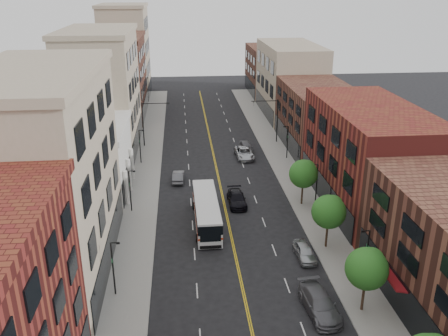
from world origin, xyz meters
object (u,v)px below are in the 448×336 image
object	(u,v)px
car_lane_behind	(178,176)
car_lane_a	(237,199)
car_parked_far	(305,252)
car_lane_c	(246,147)
car_parked_mid	(320,304)
car_lane_b	(244,153)
city_bus	(206,210)

from	to	relation	value
car_lane_behind	car_lane_a	distance (m)	10.55
car_parked_far	car_lane_c	size ratio (longest dim) A/B	0.86
car_lane_behind	car_lane_c	world-z (taller)	car_lane_c
car_lane_behind	car_lane_a	bearing A→B (deg)	134.59
car_parked_mid	car_lane_b	size ratio (longest dim) A/B	1.01
car_parked_far	car_lane_c	bearing A→B (deg)	90.46
car_parked_far	car_lane_behind	xyz separation A→B (m)	(-12.16, 20.44, -0.01)
car_lane_a	car_lane_c	size ratio (longest dim) A/B	1.05
car_lane_a	car_parked_mid	bearing A→B (deg)	-79.54
car_lane_behind	city_bus	bearing A→B (deg)	106.75
city_bus	car_parked_far	size ratio (longest dim) A/B	2.80
car_parked_far	car_lane_b	xyz separation A→B (m)	(-2.05, 28.81, 0.08)
city_bus	car_lane_behind	world-z (taller)	city_bus
car_parked_mid	car_parked_far	distance (m)	8.17
car_lane_b	city_bus	bearing A→B (deg)	-110.58
car_parked_far	car_lane_a	bearing A→B (deg)	110.23
car_parked_mid	car_lane_b	bearing A→B (deg)	86.36
city_bus	car_lane_behind	size ratio (longest dim) A/B	2.76
car_parked_mid	city_bus	bearing A→B (deg)	111.72
car_parked_mid	car_lane_c	world-z (taller)	car_lane_c
city_bus	car_lane_b	world-z (taller)	city_bus
car_lane_behind	car_lane_b	xyz separation A→B (m)	(10.11, 8.37, 0.09)
car_parked_far	car_lane_c	xyz separation A→B (m)	(-1.41, 31.41, 0.12)
car_lane_a	car_lane_b	world-z (taller)	car_lane_b
car_parked_mid	car_lane_c	distance (m)	39.53
car_parked_far	city_bus	bearing A→B (deg)	136.94
car_lane_b	car_parked_far	bearing A→B (deg)	-87.91
car_parked_mid	car_lane_c	size ratio (longest dim) A/B	1.17
city_bus	car_lane_a	world-z (taller)	city_bus
city_bus	car_lane_a	bearing A→B (deg)	49.21
car_lane_a	car_lane_c	bearing A→B (deg)	77.47
car_parked_far	car_lane_b	world-z (taller)	car_lane_b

